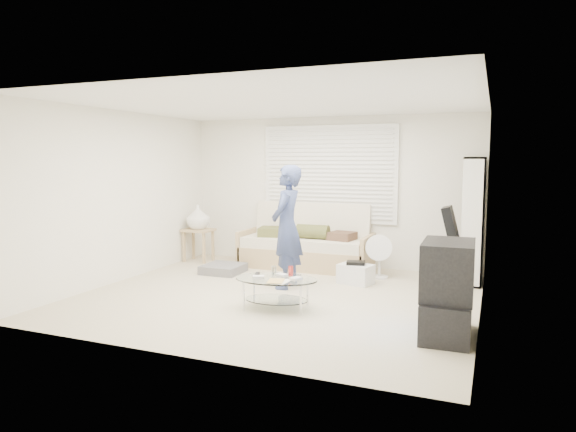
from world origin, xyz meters
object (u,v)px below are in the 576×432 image
at_px(bookshelf, 473,220).
at_px(coffee_table, 277,284).
at_px(tv_unit, 447,290).
at_px(futon_sofa, 306,246).

relative_size(bookshelf, coffee_table, 1.69).
distance_m(bookshelf, coffee_table, 3.18).
bearing_deg(tv_unit, bookshelf, 87.18).
xyz_separation_m(bookshelf, coffee_table, (-2.11, -2.31, -0.61)).
bearing_deg(futon_sofa, tv_unit, -46.80).
bearing_deg(coffee_table, bookshelf, 47.58).
distance_m(futon_sofa, tv_unit, 3.62).
distance_m(futon_sofa, bookshelf, 2.66).
distance_m(tv_unit, coffee_table, 2.00).
distance_m(bookshelf, tv_unit, 2.58).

